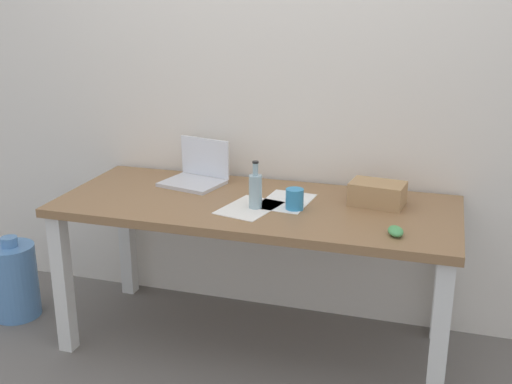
# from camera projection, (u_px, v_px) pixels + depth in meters

# --- Properties ---
(ground_plane) EXTENTS (8.00, 8.00, 0.00)m
(ground_plane) POSITION_uv_depth(u_px,v_px,m) (256.00, 342.00, 3.13)
(ground_plane) COLOR slate
(back_wall) EXTENTS (5.20, 0.08, 2.60)m
(back_wall) POSITION_uv_depth(u_px,v_px,m) (282.00, 67.00, 3.13)
(back_wall) COLOR silver
(back_wall) RESTS_ON ground
(desk) EXTENTS (1.83, 0.75, 0.73)m
(desk) POSITION_uv_depth(u_px,v_px,m) (256.00, 221.00, 2.93)
(desk) COLOR olive
(desk) RESTS_ON ground
(laptop_left) EXTENTS (0.33, 0.29, 0.22)m
(laptop_left) POSITION_uv_depth(u_px,v_px,m) (196.00, 175.00, 3.18)
(laptop_left) COLOR silver
(laptop_left) RESTS_ON desk
(beer_bottle) EXTENTS (0.06, 0.06, 0.22)m
(beer_bottle) POSITION_uv_depth(u_px,v_px,m) (255.00, 190.00, 2.80)
(beer_bottle) COLOR #99B7C1
(beer_bottle) RESTS_ON desk
(computer_mouse) EXTENTS (0.08, 0.11, 0.03)m
(computer_mouse) POSITION_uv_depth(u_px,v_px,m) (396.00, 231.00, 2.52)
(computer_mouse) COLOR #4C9E56
(computer_mouse) RESTS_ON desk
(cardboard_box) EXTENTS (0.26, 0.19, 0.10)m
(cardboard_box) POSITION_uv_depth(u_px,v_px,m) (377.00, 194.00, 2.86)
(cardboard_box) COLOR tan
(cardboard_box) RESTS_ON desk
(coffee_mug) EXTENTS (0.08, 0.08, 0.09)m
(coffee_mug) POSITION_uv_depth(u_px,v_px,m) (295.00, 199.00, 2.80)
(coffee_mug) COLOR #338CC6
(coffee_mug) RESTS_ON desk
(paper_sheet_center) EXTENTS (0.27, 0.34, 0.00)m
(paper_sheet_center) POSITION_uv_depth(u_px,v_px,m) (249.00, 208.00, 2.83)
(paper_sheet_center) COLOR white
(paper_sheet_center) RESTS_ON desk
(paper_sheet_near_back) EXTENTS (0.24, 0.31, 0.00)m
(paper_sheet_near_back) POSITION_uv_depth(u_px,v_px,m) (286.00, 201.00, 2.91)
(paper_sheet_near_back) COLOR white
(paper_sheet_near_back) RESTS_ON desk
(water_cooler_jug) EXTENTS (0.24, 0.24, 0.45)m
(water_cooler_jug) POSITION_uv_depth(u_px,v_px,m) (14.00, 280.00, 3.33)
(water_cooler_jug) COLOR #598CC6
(water_cooler_jug) RESTS_ON ground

